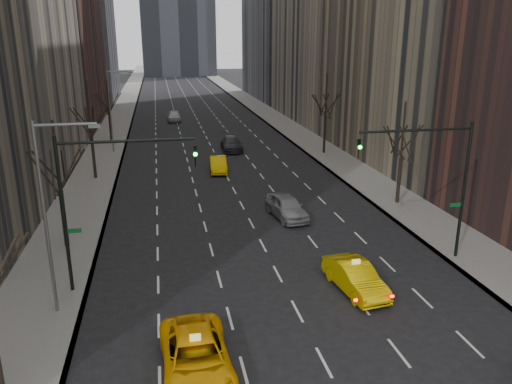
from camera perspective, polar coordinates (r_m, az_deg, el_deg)
sidewalk_left at (r=83.44m, az=-15.39°, el=8.09°), size 4.50×320.00×0.15m
sidewalk_right at (r=85.17m, az=1.44°, el=8.87°), size 4.50×320.00×0.15m
tree_lw_b at (r=32.09m, az=-21.43°, el=0.16°), size 3.36×3.50×7.82m
tree_lw_c at (r=47.43m, az=-18.28°, el=6.11°), size 3.36×3.50×8.74m
tree_lw_d at (r=65.17m, az=-16.45°, el=8.68°), size 3.36×3.50×7.36m
tree_rw_b at (r=39.68m, az=16.23°, el=3.78°), size 3.36×3.50×7.82m
tree_rw_c at (r=55.91m, az=7.91°, el=8.39°), size 3.36×3.50×8.74m
traffic_mast_left at (r=25.46m, az=-17.70°, el=0.43°), size 6.69×0.39×8.00m
traffic_mast_right at (r=29.41m, az=20.18°, el=2.39°), size 6.69×0.39×8.00m
streetlight_near at (r=23.82m, az=-22.35°, el=-0.87°), size 2.83×0.22×9.00m
streetlight_far at (r=57.89m, az=-16.03°, el=9.78°), size 2.83×0.22×9.00m
taxi_suv at (r=20.22m, az=-6.85°, el=-18.29°), size 2.78×5.73×1.57m
taxi_sedan at (r=26.37m, az=11.26°, el=-9.53°), size 2.21×4.79×1.52m
silver_sedan_ahead at (r=36.02m, az=3.54°, el=-1.69°), size 2.58×5.05×1.65m
far_taxi at (r=48.51m, az=-4.34°, el=3.16°), size 1.86×4.51×1.45m
far_suv_grey at (r=57.84m, az=-2.82°, el=5.55°), size 2.27×5.40×1.56m
far_car_white at (r=79.40m, az=-9.34°, el=8.59°), size 2.08×4.96×1.68m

